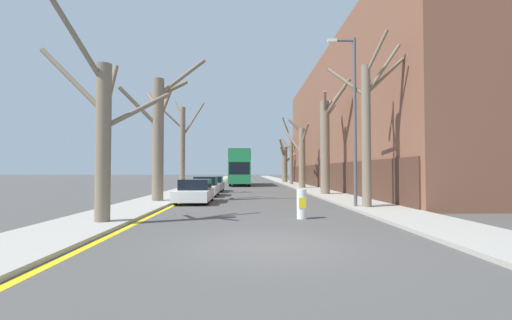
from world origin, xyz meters
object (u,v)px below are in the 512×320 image
Objects in this scene: parked_car_0 at (195,192)px; traffic_bollard at (302,204)px; street_tree_right_3 at (291,158)px; lamp_post at (353,113)px; parked_car_1 at (206,187)px; parked_car_2 at (213,184)px; street_tree_right_0 at (367,126)px; street_tree_right_1 at (326,141)px; street_tree_left_2 at (182,146)px; double_decker_bus at (240,166)px; street_tree_left_0 at (102,130)px; street_tree_right_4 at (285,161)px; street_tree_left_1 at (159,131)px; street_tree_right_2 at (301,155)px.

traffic_bollard is at bearing -53.26° from parked_car_0.
lamp_post is at bearing -91.26° from street_tree_right_3.
parked_car_1 is 1.04× the size of parked_car_2.
street_tree_right_0 is 9.21m from street_tree_right_1.
lamp_post is at bearing -45.92° from street_tree_left_2.
double_decker_bus is 13.46m from parked_car_2.
double_decker_bus reaches higher than parked_car_2.
parked_car_1 reaches higher than parked_car_0.
street_tree_right_3 reaches higher than street_tree_right_0.
double_decker_bus is 1.27× the size of lamp_post.
street_tree_left_0 is 42.50m from street_tree_right_4.
street_tree_left_1 is 24.22m from double_decker_bus.
parked_car_0 is 10.80m from parked_car_2.
street_tree_right_0 reaches higher than parked_car_0.
double_decker_bus is at bearing 102.41° from lamp_post.
street_tree_right_4 is 36.34m from lamp_post.
parked_car_1 is (2.14, 5.13, -3.50)m from street_tree_left_1.
street_tree_left_0 is 1.81× the size of parked_car_0.
street_tree_left_2 is 1.10× the size of street_tree_right_4.
parked_car_1 reaches higher than traffic_bollard.
street_tree_right_3 reaches higher than street_tree_right_1.
street_tree_right_4 is at bearing 52.59° from double_decker_bus.
street_tree_right_4 is at bearing 74.80° from street_tree_left_0.
parked_car_2 is 18.37m from traffic_bollard.
street_tree_right_2 is (10.86, 7.82, -0.39)m from street_tree_left_2.
street_tree_left_2 is 1.87× the size of parked_car_1.
parked_car_0 is (-8.86, -24.36, -2.92)m from street_tree_right_3.
street_tree_right_0 is 1.16× the size of street_tree_right_2.
street_tree_left_2 is 13.39m from street_tree_right_2.
street_tree_left_2 is 11.30m from street_tree_right_1.
street_tree_right_3 is 2.07× the size of parked_car_0.
street_tree_right_3 is at bearing 71.45° from street_tree_left_0.
street_tree_left_2 is 16.27m from traffic_bollard.
street_tree_left_2 is at bearing -122.87° from street_tree_right_3.
street_tree_right_4 is (0.39, 17.76, -0.12)m from street_tree_right_2.
street_tree_left_1 is 7.18m from street_tree_left_2.
street_tree_left_1 is 7.55× the size of traffic_bollard.
parked_car_1 is 5.49m from parked_car_2.
parked_car_1 is at bearing 67.31° from street_tree_left_1.
parked_car_0 is (-8.86, 3.62, -3.40)m from street_tree_right_0.
street_tree_left_2 is 0.91× the size of street_tree_right_0.
street_tree_left_2 is at bearing -113.73° from street_tree_right_4.
street_tree_left_1 is at bearing -101.42° from parked_car_2.
street_tree_right_1 is 9.01m from lamp_post.
street_tree_left_0 is at bearing -157.75° from street_tree_right_0.
street_tree_left_1 is 1.19× the size of street_tree_right_2.
street_tree_left_0 is 8.30m from street_tree_left_1.
street_tree_left_1 is at bearing 160.95° from street_tree_right_0.
street_tree_left_2 is at bearing -144.24° from street_tree_right_2.
parked_car_2 is (-2.24, -13.14, -1.86)m from double_decker_bus.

